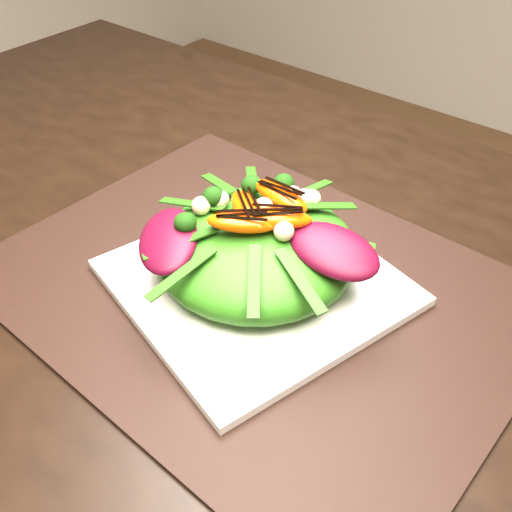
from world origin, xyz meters
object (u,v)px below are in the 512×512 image
Objects in this scene: dining_table at (252,295)px; plate_base at (256,282)px; lettuce_mound at (256,250)px; orange_segment at (243,202)px; salad_bowl at (256,273)px; placemat at (256,287)px.

dining_table reaches higher than plate_base.
lettuce_mound is 0.05m from orange_segment.
dining_table is 23.54× the size of orange_segment.
salad_bowl is 3.29× the size of orange_segment.
orange_segment is (-0.02, 0.01, 0.07)m from salad_bowl.
dining_table is 0.08m from lettuce_mound.
lettuce_mound is at bearing 180.00° from placemat.
lettuce_mound is (0.00, 0.00, 0.04)m from plate_base.
salad_bowl is (0.00, 0.00, 0.01)m from plate_base.
placemat is at bearing -21.56° from orange_segment.
plate_base is at bearing 0.00° from lettuce_mound.
salad_bowl is at bearing 0.00° from plate_base.
orange_segment is at bearing 158.44° from plate_base.
salad_bowl reaches higher than plate_base.
lettuce_mound reaches higher than plate_base.
salad_bowl is (-0.00, 0.00, 0.02)m from placemat.
lettuce_mound reaches higher than placemat.
plate_base is at bearing -28.79° from dining_table.
placemat is 0.01m from plate_base.
dining_table is 7.15× the size of salad_bowl.
salad_bowl is (0.01, -0.01, 0.04)m from dining_table.
placemat is 0.10m from orange_segment.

